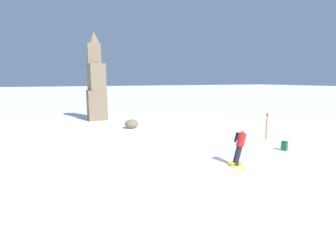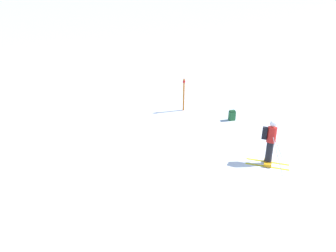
# 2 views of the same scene
# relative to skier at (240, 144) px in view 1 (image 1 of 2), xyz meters

# --- Properties ---
(ground_plane) EXTENTS (300.00, 300.00, 0.00)m
(ground_plane) POSITION_rel_skier_xyz_m (-0.27, 0.02, -0.94)
(ground_plane) COLOR white
(skier) EXTENTS (1.27, 1.66, 1.72)m
(skier) POSITION_rel_skier_xyz_m (0.00, 0.00, 0.00)
(skier) COLOR yellow
(skier) RESTS_ON ground
(rock_pillar) EXTENTS (1.67, 1.47, 7.95)m
(rock_pillar) POSITION_rel_skier_xyz_m (-3.12, 16.09, 2.39)
(rock_pillar) COLOR #7A664C
(rock_pillar) RESTS_ON ground
(spare_backpack) EXTENTS (0.29, 0.35, 0.50)m
(spare_backpack) POSITION_rel_skier_xyz_m (3.83, 0.88, -0.70)
(spare_backpack) COLOR #236633
(spare_backpack) RESTS_ON ground
(exposed_boulder_0) EXTENTS (1.06, 0.90, 0.69)m
(exposed_boulder_0) POSITION_rel_skier_xyz_m (-1.55, 10.63, -0.60)
(exposed_boulder_0) COLOR #7A664C
(exposed_boulder_0) RESTS_ON ground
(trail_marker) EXTENTS (0.13, 0.13, 1.72)m
(trail_marker) POSITION_rel_skier_xyz_m (4.96, 3.27, 0.01)
(trail_marker) COLOR orange
(trail_marker) RESTS_ON ground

